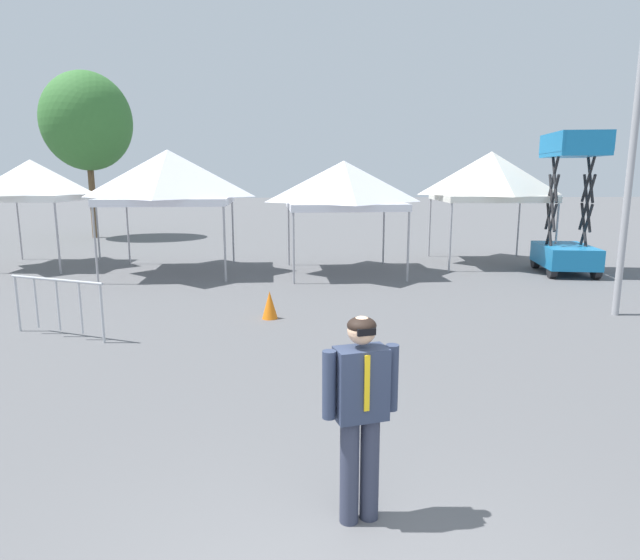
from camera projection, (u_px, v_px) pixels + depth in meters
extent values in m
cylinder|color=#9E9EA3|center=(57.00, 235.00, 15.86)|extent=(0.06, 0.06, 2.30)
cylinder|color=#9E9EA3|center=(19.00, 226.00, 18.62)|extent=(0.06, 0.06, 2.30)
cylinder|color=#9E9EA3|center=(98.00, 227.00, 18.55)|extent=(0.06, 0.06, 2.30)
pyramid|color=white|center=(31.00, 177.00, 16.92)|extent=(3.09, 3.09, 1.07)
cube|color=white|center=(33.00, 197.00, 17.04)|extent=(3.06, 3.06, 0.20)
cylinder|color=#9E9EA3|center=(95.00, 242.00, 14.32)|extent=(0.06, 0.06, 2.26)
cylinder|color=#9E9EA3|center=(225.00, 241.00, 14.62)|extent=(0.06, 0.06, 2.26)
cylinder|color=#9E9EA3|center=(128.00, 230.00, 17.63)|extent=(0.06, 0.06, 2.26)
cylinder|color=#9E9EA3|center=(233.00, 229.00, 17.94)|extent=(0.06, 0.06, 2.26)
pyramid|color=white|center=(169.00, 173.00, 15.79)|extent=(3.70, 3.70, 1.36)
cube|color=white|center=(170.00, 200.00, 15.93)|extent=(3.67, 3.67, 0.20)
cylinder|color=#9E9EA3|center=(294.00, 245.00, 14.39)|extent=(0.06, 0.06, 2.11)
cylinder|color=#9E9EA3|center=(408.00, 243.00, 14.69)|extent=(0.06, 0.06, 2.11)
cylinder|color=#9E9EA3|center=(289.00, 233.00, 17.44)|extent=(0.06, 0.06, 2.11)
cylinder|color=#9E9EA3|center=(384.00, 232.00, 17.74)|extent=(0.06, 0.06, 2.11)
pyramid|color=white|center=(344.00, 181.00, 15.76)|extent=(3.43, 3.43, 1.18)
cube|color=white|center=(344.00, 205.00, 15.89)|extent=(3.40, 3.40, 0.20)
cylinder|color=#9E9EA3|center=(451.00, 234.00, 16.22)|extent=(0.06, 0.06, 2.27)
cylinder|color=#9E9EA3|center=(556.00, 235.00, 16.21)|extent=(0.06, 0.06, 2.27)
cylinder|color=#9E9EA3|center=(430.00, 225.00, 19.33)|extent=(0.06, 0.06, 2.27)
cylinder|color=#9E9EA3|center=(518.00, 225.00, 19.32)|extent=(0.06, 0.06, 2.27)
pyramid|color=white|center=(491.00, 173.00, 17.43)|extent=(3.51, 3.51, 1.36)
cube|color=white|center=(489.00, 198.00, 17.57)|extent=(3.48, 3.48, 0.20)
cylinder|color=black|center=(552.00, 270.00, 15.33)|extent=(0.26, 0.50, 0.48)
cylinder|color=black|center=(596.00, 271.00, 15.20)|extent=(0.26, 0.50, 0.48)
cylinder|color=black|center=(535.00, 261.00, 17.02)|extent=(0.26, 0.50, 0.48)
cylinder|color=black|center=(575.00, 261.00, 16.88)|extent=(0.26, 0.50, 0.48)
cube|color=#1972AD|center=(565.00, 255.00, 16.05)|extent=(1.76, 2.50, 0.60)
cylinder|color=black|center=(550.00, 231.00, 15.97)|extent=(0.23, 0.90, 1.65)
cylinder|color=black|center=(550.00, 231.00, 15.97)|extent=(0.23, 0.90, 1.65)
cylinder|color=black|center=(584.00, 232.00, 15.86)|extent=(0.23, 0.90, 1.65)
cylinder|color=black|center=(584.00, 232.00, 15.86)|extent=(0.23, 0.90, 1.65)
cylinder|color=black|center=(552.00, 203.00, 15.81)|extent=(0.23, 0.90, 1.65)
cylinder|color=black|center=(552.00, 203.00, 15.81)|extent=(0.23, 0.90, 1.65)
cylinder|color=black|center=(587.00, 203.00, 15.70)|extent=(0.23, 0.90, 1.65)
cylinder|color=black|center=(587.00, 203.00, 15.70)|extent=(0.23, 0.90, 1.65)
cylinder|color=black|center=(554.00, 174.00, 15.65)|extent=(0.23, 0.90, 1.65)
cylinder|color=black|center=(554.00, 174.00, 15.65)|extent=(0.23, 0.90, 1.65)
cylinder|color=black|center=(590.00, 174.00, 15.54)|extent=(0.23, 0.90, 1.65)
cylinder|color=black|center=(590.00, 174.00, 15.54)|extent=(0.23, 0.90, 1.65)
cube|color=#1972AD|center=(574.00, 155.00, 15.50)|extent=(1.67, 2.38, 0.12)
cube|color=#1972AD|center=(588.00, 140.00, 14.40)|extent=(1.32, 0.28, 0.55)
cube|color=#1972AD|center=(563.00, 145.00, 16.47)|extent=(1.32, 0.28, 0.55)
cube|color=#1972AD|center=(551.00, 143.00, 15.51)|extent=(0.42, 2.16, 0.55)
cube|color=#1972AD|center=(598.00, 143.00, 15.36)|extent=(0.42, 2.16, 0.55)
cylinder|color=#33384C|center=(349.00, 471.00, 4.48)|extent=(0.16, 0.16, 0.92)
cylinder|color=#33384C|center=(370.00, 468.00, 4.53)|extent=(0.16, 0.16, 0.92)
cube|color=#2D3851|center=(361.00, 383.00, 4.36)|extent=(0.47, 0.33, 0.60)
cylinder|color=#2D3851|center=(329.00, 385.00, 4.28)|extent=(0.11, 0.11, 0.56)
cylinder|color=#2D3851|center=(392.00, 377.00, 4.44)|extent=(0.11, 0.11, 0.56)
sphere|color=#D8A884|center=(362.00, 330.00, 4.28)|extent=(0.23, 0.23, 0.23)
ellipsoid|color=black|center=(362.00, 325.00, 4.27)|extent=(0.23, 0.23, 0.14)
cube|color=black|center=(367.00, 332.00, 4.18)|extent=(0.15, 0.06, 0.06)
cube|color=yellow|center=(367.00, 383.00, 4.23)|extent=(0.05, 0.02, 0.46)
cylinder|color=#9E9EA3|center=(635.00, 122.00, 10.60)|extent=(0.14, 0.14, 7.82)
cylinder|color=brown|center=(93.00, 198.00, 25.11)|extent=(0.28, 0.28, 3.69)
ellipsoid|color=#387233|center=(87.00, 121.00, 24.46)|extent=(3.99, 3.99, 4.38)
cylinder|color=#B7BABF|center=(56.00, 280.00, 9.60)|extent=(1.94, 0.91, 0.05)
cylinder|color=#B7BABF|center=(102.00, 314.00, 9.34)|extent=(0.04, 0.04, 1.05)
cylinder|color=#B7BABF|center=(18.00, 304.00, 10.05)|extent=(0.04, 0.04, 1.05)
cylinder|color=#B7BABF|center=(81.00, 308.00, 9.50)|extent=(0.04, 0.04, 0.92)
cylinder|color=#B7BABF|center=(58.00, 306.00, 9.69)|extent=(0.04, 0.04, 0.92)
cylinder|color=#B7BABF|center=(36.00, 303.00, 9.87)|extent=(0.04, 0.04, 0.92)
cone|color=orange|center=(270.00, 305.00, 10.99)|extent=(0.32, 0.32, 0.57)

